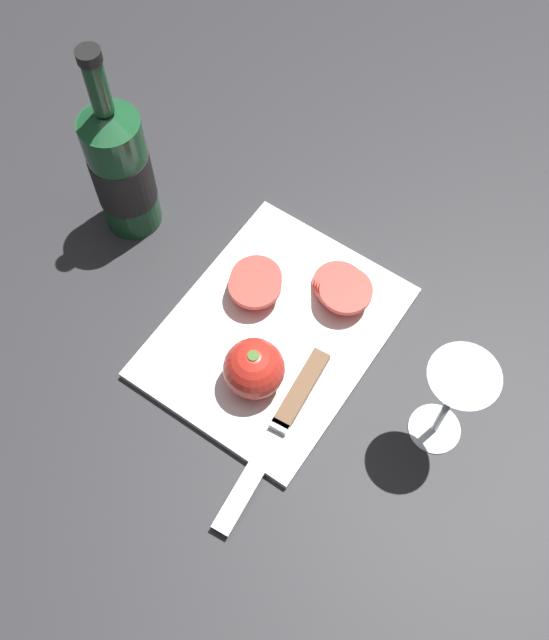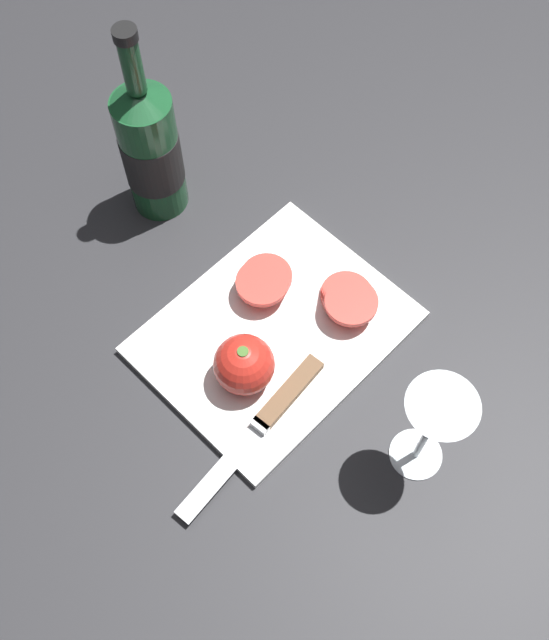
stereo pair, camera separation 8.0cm
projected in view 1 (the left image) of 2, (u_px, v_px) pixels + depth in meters
ground_plane at (317, 302)px, 1.05m from camera, size 3.00×3.00×0.00m
cutting_board at (274, 332)px, 1.02m from camera, size 0.34×0.27×0.01m
wine_bottle at (121, 169)px, 1.02m from camera, size 0.08×0.08×0.32m
wine_glass at (454, 394)px, 0.86m from camera, size 0.08×0.08×0.18m
whole_tomato at (255, 369)px, 0.95m from camera, size 0.08×0.08×0.08m
knife at (293, 404)px, 0.96m from camera, size 0.27×0.05×0.01m
tomato_slice_stack_near at (256, 282)px, 1.03m from camera, size 0.09×0.09×0.03m
tomato_slice_stack_far at (342, 287)px, 1.03m from camera, size 0.09×0.09×0.03m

